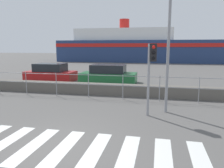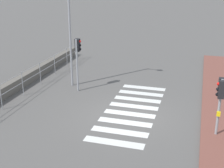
# 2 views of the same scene
# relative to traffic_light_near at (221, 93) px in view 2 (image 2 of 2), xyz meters

# --- Properties ---
(ground_plane) EXTENTS (160.00, 160.00, 0.00)m
(ground_plane) POSITION_rel_traffic_light_near_xyz_m (0.86, 3.78, -1.88)
(ground_plane) COLOR #565451
(sidewalk_brick) EXTENTS (24.00, 1.80, 0.12)m
(sidewalk_brick) POSITION_rel_traffic_light_near_xyz_m (0.86, -0.32, -1.82)
(sidewalk_brick) COLOR brown
(sidewalk_brick) RESTS_ON ground_plane
(crosswalk) EXTENTS (6.75, 2.40, 0.01)m
(crosswalk) POSITION_rel_traffic_light_near_xyz_m (1.58, 3.78, -1.87)
(crosswalk) COLOR silver
(crosswalk) RESTS_ON ground_plane
(harbor_fence) EXTENTS (17.16, 0.04, 1.31)m
(harbor_fence) POSITION_rel_traffic_light_near_xyz_m (0.86, 9.75, -1.02)
(harbor_fence) COLOR gray
(harbor_fence) RESTS_ON ground_plane
(traffic_light_near) EXTENTS (0.58, 0.41, 2.42)m
(traffic_light_near) POSITION_rel_traffic_light_near_xyz_m (0.00, 0.00, 0.00)
(traffic_light_near) COLOR gray
(traffic_light_near) RESTS_ON ground_plane
(traffic_light_far) EXTENTS (0.34, 0.32, 2.88)m
(traffic_light_far) POSITION_rel_traffic_light_near_xyz_m (3.35, 7.20, 0.24)
(traffic_light_far) COLOR gray
(traffic_light_far) RESTS_ON ground_plane
(streetlamp) EXTENTS (0.32, 1.19, 6.28)m
(streetlamp) POSITION_rel_traffic_light_near_xyz_m (3.98, 7.66, 2.01)
(streetlamp) COLOR gray
(streetlamp) RESTS_ON ground_plane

